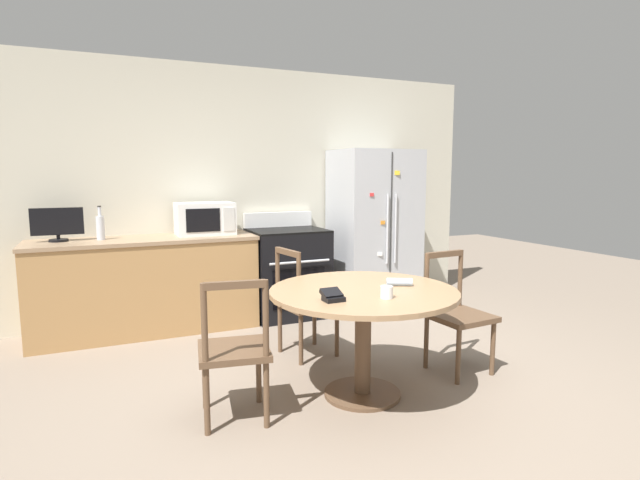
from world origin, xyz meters
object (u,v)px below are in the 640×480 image
object	(u,v)px
dining_chair_right	(457,315)
oven_range	(288,272)
counter_bottle	(100,227)
countertop_tv	(57,223)
wallet	(332,296)
microwave	(205,219)
dining_chair_left	(234,351)
dining_chair_far	(305,304)
refrigerator	(374,229)
candle_glass	(387,293)

from	to	relation	value
dining_chair_right	oven_range	bearing A→B (deg)	-75.91
dining_chair_right	counter_bottle	bearing A→B (deg)	-43.72
countertop_tv	wallet	size ratio (longest dim) A/B	3.30
microwave	countertop_tv	distance (m)	1.29
oven_range	countertop_tv	world-z (taller)	countertop_tv
microwave	dining_chair_left	xyz separation A→B (m)	(-0.26, -2.09, -0.62)
microwave	dining_chair_far	distance (m)	1.49
countertop_tv	counter_bottle	distance (m)	0.35
dining_chair_far	microwave	bearing A→B (deg)	-164.85
dining_chair_right	wallet	world-z (taller)	dining_chair_right
microwave	countertop_tv	xyz separation A→B (m)	(-1.29, 0.02, 0.01)
microwave	wallet	size ratio (longest dim) A/B	4.29
oven_range	dining_chair_far	world-z (taller)	oven_range
oven_range	wallet	bearing A→B (deg)	-103.56
microwave	wallet	bearing A→B (deg)	-82.42
microwave	counter_bottle	bearing A→B (deg)	-179.09
refrigerator	oven_range	xyz separation A→B (m)	(-1.02, 0.04, -0.41)
refrigerator	wallet	xyz separation A→B (m)	(-1.56, -2.18, -0.11)
dining_chair_far	dining_chair_right	xyz separation A→B (m)	(0.93, -0.77, 0.00)
dining_chair_far	wallet	distance (m)	1.13
countertop_tv	dining_chair_left	xyz separation A→B (m)	(1.04, -2.10, -0.63)
candle_glass	wallet	xyz separation A→B (m)	(-0.33, 0.08, -0.01)
countertop_tv	dining_chair_left	bearing A→B (deg)	-63.77
counter_bottle	countertop_tv	bearing A→B (deg)	174.53
refrigerator	counter_bottle	xyz separation A→B (m)	(-2.81, 0.09, 0.14)
refrigerator	countertop_tv	size ratio (longest dim) A/B	4.13
oven_range	counter_bottle	xyz separation A→B (m)	(-1.79, 0.06, 0.55)
dining_chair_left	oven_range	bearing A→B (deg)	70.97
candle_glass	dining_chair_right	bearing A→B (deg)	22.82
counter_bottle	dining_chair_far	size ratio (longest dim) A/B	0.34
countertop_tv	counter_bottle	size ratio (longest dim) A/B	1.37
refrigerator	wallet	distance (m)	2.68
refrigerator	countertop_tv	world-z (taller)	refrigerator
wallet	oven_range	bearing A→B (deg)	76.44
refrigerator	counter_bottle	distance (m)	2.81
dining_chair_left	microwave	bearing A→B (deg)	92.50
refrigerator	dining_chair_far	bearing A→B (deg)	-139.05
refrigerator	candle_glass	size ratio (longest dim) A/B	22.34
countertop_tv	wallet	distance (m)	2.82
counter_bottle	dining_chair_right	size ratio (longest dim) A/B	0.34
counter_bottle	wallet	bearing A→B (deg)	-61.16
dining_chair_far	wallet	bearing A→B (deg)	-22.40
counter_bottle	microwave	bearing A→B (deg)	0.91
counter_bottle	dining_chair_left	distance (m)	2.26
wallet	dining_chair_far	bearing A→B (deg)	76.56
refrigerator	dining_chair_far	xyz separation A→B (m)	(-1.31, -1.13, -0.44)
countertop_tv	microwave	bearing A→B (deg)	-0.80
oven_range	dining_chair_right	bearing A→B (deg)	-71.54
wallet	counter_bottle	bearing A→B (deg)	118.84
oven_range	dining_chair_far	size ratio (longest dim) A/B	1.20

